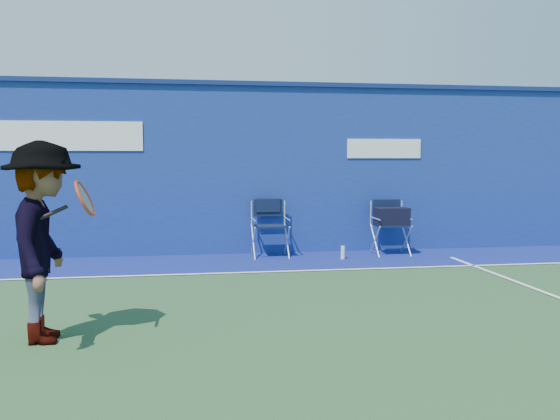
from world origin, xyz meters
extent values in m
plane|color=#284B28|center=(0.00, 0.00, 0.00)|extent=(80.00, 80.00, 0.00)
cube|color=navy|center=(0.00, 5.20, 1.50)|extent=(24.00, 0.40, 3.00)
cube|color=navy|center=(0.00, 5.20, 3.04)|extent=(24.00, 0.50, 0.08)
cube|color=white|center=(-3.00, 4.99, 2.10)|extent=(4.50, 0.02, 0.50)
cube|color=white|center=(3.60, 4.99, 1.90)|extent=(1.40, 0.02, 0.35)
cube|color=navy|center=(0.00, 4.10, 0.00)|extent=(24.00, 1.80, 0.01)
cube|color=white|center=(0.00, 3.20, 0.01)|extent=(24.00, 0.06, 0.01)
cube|color=black|center=(1.42, 4.60, 0.54)|extent=(0.52, 0.44, 0.03)
cube|color=silver|center=(1.42, 4.86, 0.76)|extent=(0.59, 0.03, 0.43)
cube|color=black|center=(1.42, 4.86, 0.84)|extent=(0.52, 0.03, 0.30)
cube|color=black|center=(1.42, 4.86, 0.89)|extent=(0.43, 0.06, 0.24)
cube|color=black|center=(3.58, 4.49, 0.53)|extent=(0.51, 0.43, 0.03)
cube|color=silver|center=(3.58, 4.75, 0.74)|extent=(0.58, 0.03, 0.42)
cube|color=black|center=(3.58, 4.75, 0.83)|extent=(0.51, 0.03, 0.30)
cube|color=black|center=(3.58, 4.46, 0.69)|extent=(0.58, 0.34, 0.32)
cylinder|color=white|center=(2.61, 4.17, 0.12)|extent=(0.07, 0.07, 0.23)
imported|color=#EA4738|center=(-1.34, 0.22, 0.94)|extent=(0.78, 1.26, 1.89)
torus|color=#AC3217|center=(-0.94, 0.10, 1.35)|extent=(0.19, 0.37, 0.35)
cylinder|color=gray|center=(-0.94, 0.10, 1.35)|extent=(0.14, 0.32, 0.29)
cylinder|color=black|center=(-1.25, 0.09, 1.21)|extent=(0.33, 0.04, 0.17)
camera|label=1|loc=(-0.01, -5.55, 1.72)|focal=38.00mm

